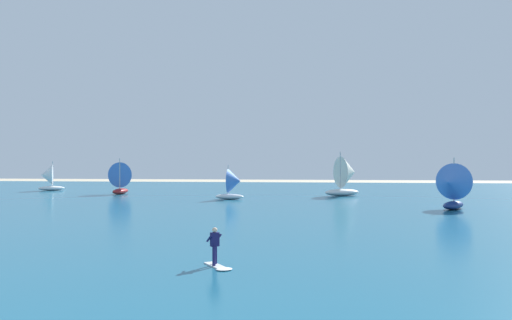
% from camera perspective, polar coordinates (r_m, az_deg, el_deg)
% --- Properties ---
extents(ocean, '(160.00, 90.00, 0.10)m').
position_cam_1_polar(ocean, '(54.31, 3.73, -4.80)').
color(ocean, '#1E607F').
rests_on(ocean, ground).
extents(kitesurfer, '(1.57, 1.93, 1.67)m').
position_cam_1_polar(kitesurfer, '(22.29, -4.44, -10.33)').
color(kitesurfer, white).
rests_on(kitesurfer, ocean).
extents(sailboat_heeled_over, '(4.88, 4.38, 5.50)m').
position_cam_1_polar(sailboat_heeled_over, '(64.21, 10.14, -1.73)').
color(sailboat_heeled_over, silver).
rests_on(sailboat_heeled_over, ocean).
extents(sailboat_mid_left, '(3.34, 2.82, 3.91)m').
position_cam_1_polar(sailboat_mid_left, '(57.81, -2.55, -2.67)').
color(sailboat_mid_left, white).
rests_on(sailboat_mid_left, ocean).
extents(sailboat_trailing, '(3.92, 4.26, 4.74)m').
position_cam_1_polar(sailboat_trailing, '(49.41, 21.07, -2.73)').
color(sailboat_trailing, navy).
rests_on(sailboat_trailing, ocean).
extents(sailboat_far_right, '(3.76, 3.37, 4.24)m').
position_cam_1_polar(sailboat_far_right, '(79.24, -22.34, -1.80)').
color(sailboat_far_right, white).
rests_on(sailboat_far_right, ocean).
extents(sailboat_near_shore, '(3.40, 4.00, 4.66)m').
position_cam_1_polar(sailboat_near_shore, '(69.29, -14.79, -1.91)').
color(sailboat_near_shore, maroon).
rests_on(sailboat_near_shore, ocean).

